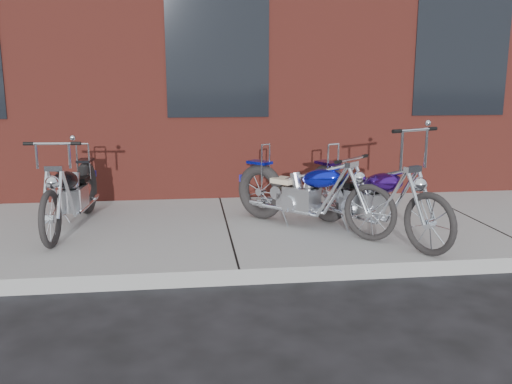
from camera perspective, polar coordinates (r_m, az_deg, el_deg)
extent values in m
plane|color=#2B2A30|center=(4.93, -1.77, -9.80)|extent=(120.00, 120.00, 0.00)
cube|color=#999998|center=(6.33, -3.04, -4.20)|extent=(22.00, 3.00, 0.15)
torus|color=black|center=(6.34, 8.39, -0.37)|extent=(0.42, 0.68, 0.69)
torus|color=black|center=(5.35, 18.95, -3.54)|extent=(0.33, 0.59, 0.62)
cube|color=#959596|center=(5.91, 12.26, -1.50)|extent=(0.41, 0.46, 0.29)
ellipsoid|color=#32106B|center=(5.67, 14.27, 0.71)|extent=(0.45, 0.58, 0.29)
cube|color=black|center=(6.05, 10.68, 0.71)|extent=(0.32, 0.34, 0.06)
cylinder|color=silver|center=(5.36, 18.14, -0.69)|extent=(0.15, 0.27, 0.51)
cylinder|color=silver|center=(5.34, 17.58, 6.17)|extent=(0.49, 0.25, 0.03)
cylinder|color=silver|center=(6.22, 8.94, 2.77)|extent=(0.03, 0.03, 0.46)
cylinder|color=silver|center=(6.16, 11.59, -2.12)|extent=(0.41, 0.79, 0.05)
torus|color=black|center=(6.46, 1.45, -0.10)|extent=(0.56, 0.57, 0.67)
torus|color=black|center=(5.71, 13.14, -2.32)|extent=(0.47, 0.48, 0.61)
cube|color=#959596|center=(6.12, 5.87, -0.91)|extent=(0.45, 0.45, 0.28)
ellipsoid|color=#0F19C9|center=(5.93, 8.03, 1.29)|extent=(0.53, 0.54, 0.29)
cube|color=beige|center=(6.22, 4.04, 1.07)|extent=(0.34, 0.34, 0.06)
cylinder|color=silver|center=(5.71, 12.21, 0.23)|extent=(0.21, 0.22, 0.50)
cylinder|color=silver|center=(5.71, 11.30, 3.34)|extent=(0.39, 0.37, 0.03)
cylinder|color=silver|center=(6.35, 2.00, 2.94)|extent=(0.03, 0.03, 0.45)
cylinder|color=silver|center=(6.35, 4.86, -1.55)|extent=(0.61, 0.64, 0.04)
torus|color=black|center=(6.99, -17.67, 0.20)|extent=(0.17, 0.66, 0.66)
torus|color=black|center=(5.66, -21.23, -3.01)|extent=(0.11, 0.60, 0.59)
cube|color=#959596|center=(6.45, -18.95, -0.91)|extent=(0.28, 0.38, 0.27)
ellipsoid|color=black|center=(6.16, -19.75, 0.97)|extent=(0.27, 0.52, 0.28)
cube|color=black|center=(6.63, -18.50, 1.07)|extent=(0.24, 0.27, 0.05)
cylinder|color=silver|center=(5.72, -21.06, -0.40)|extent=(0.06, 0.27, 0.49)
cylinder|color=silver|center=(5.75, -21.08, 4.66)|extent=(0.50, 0.06, 0.03)
cylinder|color=silver|center=(6.87, -18.00, 2.91)|extent=(0.02, 0.02, 0.44)
cylinder|color=silver|center=(6.63, -17.51, -1.53)|extent=(0.10, 0.82, 0.04)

